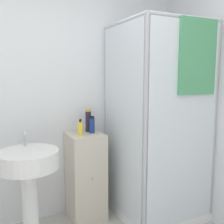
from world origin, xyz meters
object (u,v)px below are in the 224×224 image
shampoo_bottle_tall_black (88,121)px  soap_dispenser (80,128)px  sink (29,172)px  shampoo_bottle_blue (92,125)px

shampoo_bottle_tall_black → soap_dispenser: bearing=-140.2°
soap_dispenser → shampoo_bottle_tall_black: (0.12, 0.10, 0.05)m
sink → shampoo_bottle_tall_black: shampoo_bottle_tall_black is taller
soap_dispenser → shampoo_bottle_tall_black: size_ratio=0.67×
sink → shampoo_bottle_tall_black: (0.67, 0.34, 0.34)m
soap_dispenser → sink: bearing=-156.3°
sink → shampoo_bottle_blue: size_ratio=5.76×
sink → soap_dispenser: (0.54, 0.24, 0.29)m
shampoo_bottle_tall_black → shampoo_bottle_blue: 0.08m
sink → shampoo_bottle_blue: 0.79m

